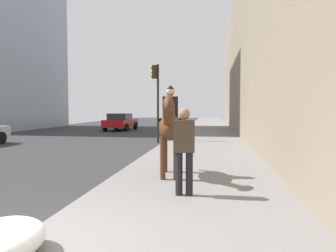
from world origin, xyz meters
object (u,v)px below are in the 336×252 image
object	(u,v)px
pedestrian_greeting	(184,146)
traffic_light_near_curb	(156,91)
mounted_horse_near	(170,126)
car_mid_lane	(121,122)

from	to	relation	value
pedestrian_greeting	traffic_light_near_curb	bearing A→B (deg)	11.56
mounted_horse_near	pedestrian_greeting	xyz separation A→B (m)	(-1.66, -0.50, -0.29)
mounted_horse_near	pedestrian_greeting	world-z (taller)	mounted_horse_near
pedestrian_greeting	traffic_light_near_curb	xyz separation A→B (m)	(10.29, 2.43, 1.68)
traffic_light_near_curb	mounted_horse_near	bearing A→B (deg)	-167.43
mounted_horse_near	traffic_light_near_curb	bearing A→B (deg)	-172.77
car_mid_lane	mounted_horse_near	bearing A→B (deg)	-157.26
car_mid_lane	traffic_light_near_curb	world-z (taller)	traffic_light_near_curb
mounted_horse_near	car_mid_lane	bearing A→B (deg)	-164.70
pedestrian_greeting	car_mid_lane	size ratio (longest dim) A/B	0.40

